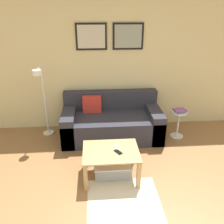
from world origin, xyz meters
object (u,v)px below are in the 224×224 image
(floor_lamp, at_px, (42,96))
(remote_control, at_px, (116,147))
(cell_phone, at_px, (118,152))
(couch, at_px, (111,122))
(book_stack, at_px, (179,111))
(side_table, at_px, (178,122))
(storage_bin, at_px, (113,168))
(coffee_table, at_px, (111,156))

(floor_lamp, distance_m, remote_control, 1.77)
(cell_phone, bearing_deg, couch, 56.69)
(book_stack, bearing_deg, couch, 173.17)
(couch, distance_m, remote_control, 1.18)
(remote_control, bearing_deg, side_table, 44.73)
(storage_bin, bearing_deg, book_stack, 37.90)
(couch, bearing_deg, side_table, -6.35)
(floor_lamp, distance_m, side_table, 2.62)
(coffee_table, xyz_separation_m, storage_bin, (0.03, 0.04, -0.26))
(couch, height_order, side_table, couch)
(storage_bin, bearing_deg, cell_phone, -49.74)
(remote_control, height_order, cell_phone, remote_control)
(side_table, bearing_deg, storage_bin, -142.04)
(coffee_table, bearing_deg, storage_bin, 52.77)
(remote_control, bearing_deg, book_stack, 44.66)
(cell_phone, bearing_deg, coffee_table, 121.56)
(side_table, bearing_deg, book_stack, -134.33)
(storage_bin, bearing_deg, remote_control, 32.29)
(side_table, bearing_deg, remote_control, -141.80)
(remote_control, bearing_deg, coffee_table, -132.97)
(couch, relative_size, cell_phone, 13.33)
(coffee_table, bearing_deg, couch, 85.36)
(remote_control, bearing_deg, storage_bin, -141.18)
(book_stack, bearing_deg, remote_control, -141.86)
(side_table, xyz_separation_m, cell_phone, (-1.29, -1.15, 0.14))
(coffee_table, distance_m, remote_control, 0.15)
(side_table, height_order, remote_control, side_table)
(storage_bin, xyz_separation_m, side_table, (1.36, 1.06, 0.21))
(book_stack, xyz_separation_m, remote_control, (-1.29, -1.01, -0.10))
(side_table, distance_m, remote_control, 1.66)
(remote_control, distance_m, cell_phone, 0.12)
(couch, xyz_separation_m, remote_control, (-0.01, -1.17, 0.17))
(couch, height_order, book_stack, couch)
(side_table, relative_size, book_stack, 2.14)
(storage_bin, bearing_deg, side_table, 37.96)
(couch, height_order, coffee_table, couch)
(couch, relative_size, storage_bin, 3.34)
(remote_control, bearing_deg, couch, 95.92)
(couch, distance_m, coffee_table, 1.25)
(couch, xyz_separation_m, cell_phone, (0.00, -1.29, 0.16))
(couch, bearing_deg, remote_control, -90.60)
(remote_control, relative_size, cell_phone, 1.07)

